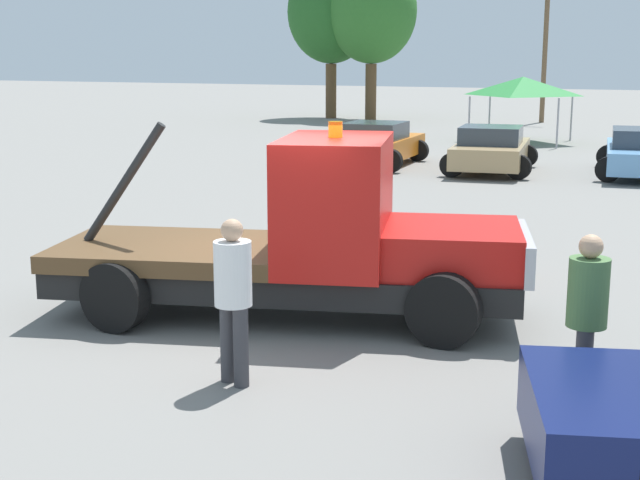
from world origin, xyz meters
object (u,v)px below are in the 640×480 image
(person_at_hood, at_px, (233,290))
(utility_pole, at_px, (546,34))
(person_near_truck, at_px, (587,310))
(tree_center, at_px, (331,13))
(parked_car_orange, at_px, (377,145))
(parked_car_tan, at_px, (491,150))
(traffic_cone, at_px, (507,260))
(canopy_tent_green, at_px, (523,86))
(tree_left, at_px, (372,11))
(tow_truck, at_px, (314,243))

(person_at_hood, height_order, utility_pole, utility_pole)
(person_near_truck, relative_size, tree_center, 0.21)
(parked_car_orange, height_order, parked_car_tan, same)
(traffic_cone, distance_m, utility_pole, 32.76)
(traffic_cone, relative_size, utility_pole, 0.07)
(person_at_hood, relative_size, tree_center, 0.21)
(canopy_tent_green, height_order, tree_center, tree_center)
(parked_car_tan, xyz_separation_m, traffic_cone, (3.13, -12.13, -0.39))
(parked_car_orange, distance_m, tree_center, 21.26)
(canopy_tent_green, bearing_deg, person_at_hood, -84.69)
(person_at_hood, distance_m, parked_car_tan, 17.93)
(parked_car_orange, bearing_deg, canopy_tent_green, -18.99)
(parked_car_orange, bearing_deg, traffic_cone, -154.30)
(parked_car_orange, xyz_separation_m, tree_center, (-9.43, 18.43, 4.83))
(tree_center, bearing_deg, parked_car_tan, -54.97)
(parked_car_tan, bearing_deg, tree_left, 23.05)
(tow_truck, xyz_separation_m, utility_pole, (-3.41, 35.26, 3.35))
(traffic_cone, bearing_deg, parked_car_tan, 104.45)
(person_near_truck, relative_size, tree_left, 0.21)
(parked_car_orange, relative_size, canopy_tent_green, 1.37)
(tow_truck, relative_size, tree_left, 0.78)
(tow_truck, bearing_deg, parked_car_orange, 92.12)
(tow_truck, distance_m, utility_pole, 35.59)
(person_near_truck, height_order, parked_car_orange, person_near_truck)
(person_at_hood, bearing_deg, tree_left, 39.62)
(tow_truck, relative_size, tree_center, 0.78)
(tow_truck, distance_m, canopy_tent_green, 24.55)
(tree_center, height_order, traffic_cone, tree_center)
(parked_car_tan, bearing_deg, traffic_cone, -172.75)
(tow_truck, height_order, parked_car_tan, tow_truck)
(parked_car_orange, bearing_deg, parked_car_tan, -94.46)
(canopy_tent_green, bearing_deg, person_near_truck, -77.32)
(person_at_hood, relative_size, tree_left, 0.21)
(parked_car_orange, height_order, utility_pole, utility_pole)
(person_at_hood, distance_m, canopy_tent_green, 27.11)
(person_at_hood, bearing_deg, canopy_tent_green, 26.33)
(tree_left, bearing_deg, tow_truck, -70.47)
(tow_truck, height_order, parked_car_orange, tow_truck)
(tow_truck, xyz_separation_m, parked_car_tan, (-1.29, 15.31, -0.33))
(parked_car_tan, bearing_deg, canopy_tent_green, -1.12)
(canopy_tent_green, relative_size, utility_pole, 0.41)
(tow_truck, height_order, utility_pole, utility_pole)
(person_near_truck, height_order, parked_car_tan, person_near_truck)
(parked_car_tan, height_order, canopy_tent_green, canopy_tent_green)
(parked_car_tan, distance_m, tree_center, 23.13)
(person_near_truck, height_order, tree_center, tree_center)
(parked_car_orange, bearing_deg, tow_truck, -165.52)
(parked_car_tan, bearing_deg, tree_center, 27.83)
(tow_truck, distance_m, tree_center, 37.00)
(tree_left, distance_m, utility_pole, 8.73)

